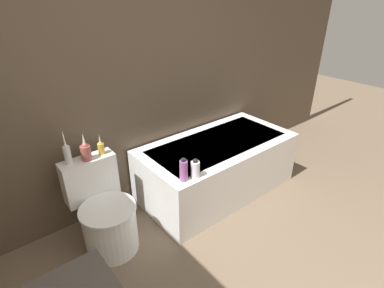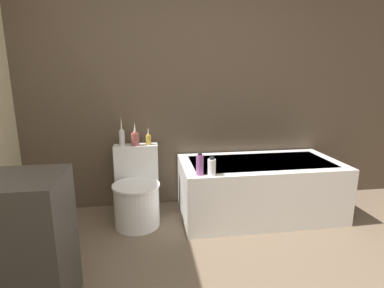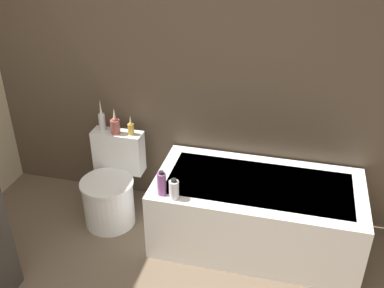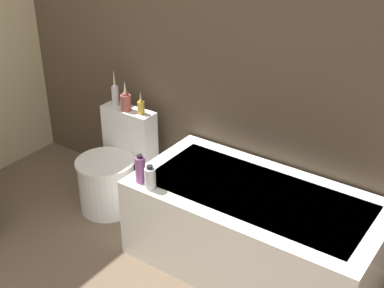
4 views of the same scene
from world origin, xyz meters
name	(u,v)px [view 3 (image 3 of 4)]	position (x,y,z in m)	size (l,w,h in m)	color
wall_back_tiled	(180,61)	(0.00, 2.16, 1.30)	(6.40, 0.06, 2.60)	brown
bathtub	(256,212)	(0.73, 1.71, 0.28)	(1.57, 0.80, 0.56)	white
toilet	(111,189)	(-0.49, 1.72, 0.29)	(0.44, 0.58, 0.72)	white
vase_gold	(102,120)	(-0.62, 1.94, 0.81)	(0.05, 0.05, 0.28)	silver
vase_silver	(115,125)	(-0.49, 1.92, 0.80)	(0.08, 0.08, 0.23)	#994C47
vase_bronze	(131,128)	(-0.36, 1.93, 0.78)	(0.05, 0.05, 0.18)	gold
shampoo_bottle_tall	(162,184)	(0.07, 1.41, 0.65)	(0.06, 0.06, 0.19)	#8C4C8C
shampoo_bottle_short	(174,189)	(0.16, 1.38, 0.63)	(0.07, 0.07, 0.16)	silver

